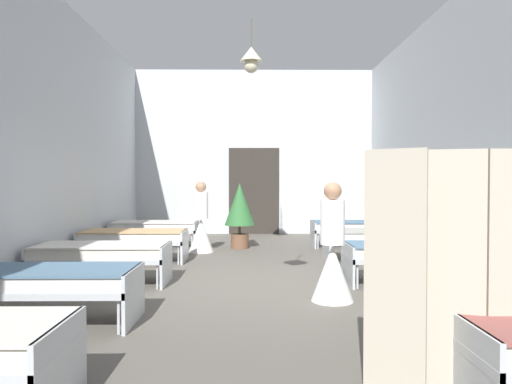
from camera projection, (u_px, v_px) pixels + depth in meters
The scene contains 14 objects.
ground_plane at pixel (257, 287), 6.86m from camera, with size 7.18×13.47×0.10m, color #59544C.
room_shell at pixel (256, 135), 8.22m from camera, with size 6.98×13.07×4.58m.
bed_left_row_1 at pixel (44, 281), 4.92m from camera, with size 1.90×0.84×0.57m.
bed_right_row_1 at pixel (473, 280), 4.97m from camera, with size 1.90×0.84×0.57m.
bed_left_row_2 at pixel (102, 253), 6.82m from camera, with size 1.90×0.84×0.57m.
bed_right_row_2 at pixel (412, 253), 6.87m from camera, with size 1.90×0.84×0.57m.
bed_left_row_3 at pixel (134, 238), 8.72m from camera, with size 1.90×0.84×0.57m.
bed_right_row_3 at pixel (377, 237), 8.77m from camera, with size 1.90×0.84×0.57m.
bed_left_row_4 at pixel (155, 227), 10.62m from camera, with size 1.90×0.84×0.57m.
bed_right_row_4 at pixel (354, 227), 10.67m from camera, with size 1.90×0.84×0.57m.
nurse_near_aisle at pixel (332, 258), 5.84m from camera, with size 0.52×0.52×1.49m.
nurse_mid_aisle at pixel (201, 227), 9.86m from camera, with size 0.52×0.52×1.49m.
potted_plant at pixel (240, 208), 10.42m from camera, with size 0.66×0.66×1.44m.
privacy_screen at pixel (455, 274), 3.21m from camera, with size 1.23×0.26×1.70m.
Camera 1 is at (-0.10, -6.82, 1.48)m, focal length 33.29 mm.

